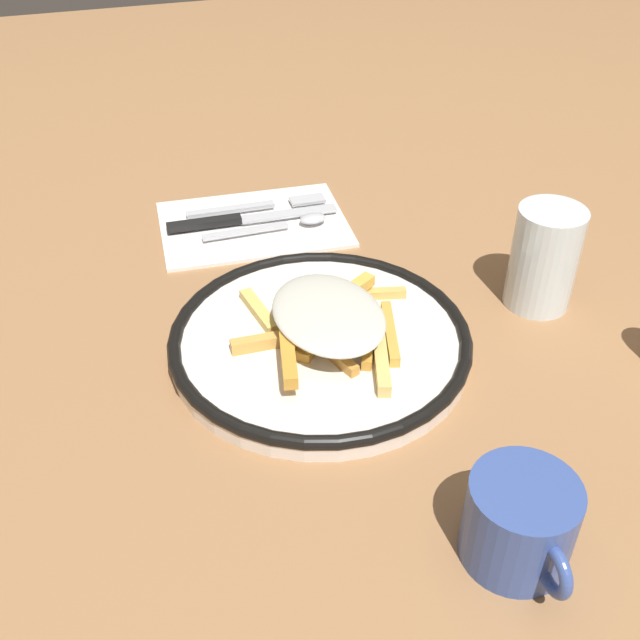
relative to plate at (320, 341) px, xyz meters
The scene contains 9 objects.
ground_plane 0.01m from the plate, ahead, with size 2.60×2.60×0.00m, color #9E7047.
plate is the anchor object (origin of this frame).
fries_heap 0.03m from the plate, 61.80° to the left, with size 0.19×0.19×0.04m.
napkin 0.26m from the plate, behind, with size 0.16×0.23×0.01m, color white.
fork 0.28m from the plate, behind, with size 0.02×0.18×0.01m.
knife 0.26m from the plate, behind, with size 0.02×0.21×0.01m.
spoon 0.23m from the plate, behind, with size 0.02×0.15×0.01m.
water_glass 0.25m from the plate, 92.63° to the left, with size 0.07×0.07×0.11m, color silver.
coffee_mug 0.27m from the plate, 14.09° to the left, with size 0.10×0.08×0.07m.
Camera 1 is at (0.54, -0.17, 0.47)m, focal length 42.25 mm.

